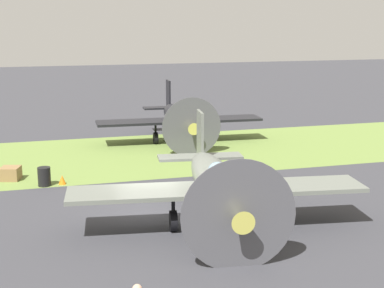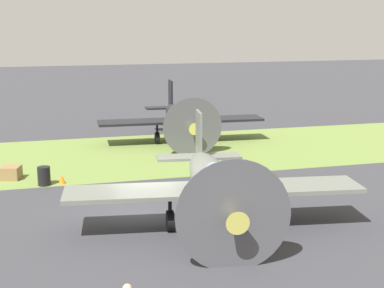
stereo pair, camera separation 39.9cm
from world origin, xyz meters
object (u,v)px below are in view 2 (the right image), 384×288
at_px(airplane_wingman, 181,117).
at_px(supply_crate, 11,173).
at_px(fuel_drum, 44,176).
at_px(airplane_lead, 213,183).
at_px(runway_marker_cone, 62,179).

xyz_separation_m(airplane_wingman, supply_crate, (10.24, 6.49, -1.26)).
bearing_deg(fuel_drum, airplane_wingman, -137.20).
bearing_deg(fuel_drum, supply_crate, -44.76).
xyz_separation_m(airplane_lead, runway_marker_cone, (5.27, -7.30, -1.44)).
relative_size(airplane_wingman, runway_marker_cone, 24.01).
relative_size(airplane_lead, airplane_wingman, 1.06).
height_order(supply_crate, runway_marker_cone, supply_crate).
distance_m(airplane_lead, fuel_drum, 9.55).
bearing_deg(supply_crate, runway_marker_cone, 147.81).
bearing_deg(airplane_wingman, supply_crate, 35.28).
xyz_separation_m(fuel_drum, runway_marker_cone, (-0.82, -0.05, -0.23)).
bearing_deg(runway_marker_cone, airplane_lead, 125.84).
relative_size(fuel_drum, supply_crate, 1.00).
distance_m(airplane_lead, airplane_wingman, 15.51).
distance_m(airplane_lead, supply_crate, 11.74).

